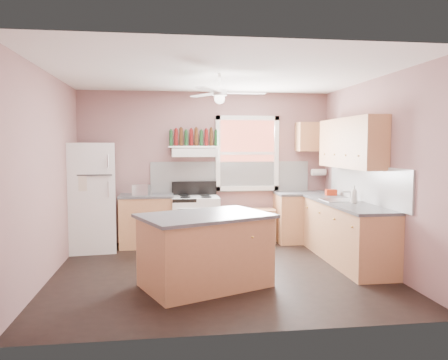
{
  "coord_description": "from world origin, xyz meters",
  "views": [
    {
      "loc": [
        -0.72,
        -5.87,
        1.75
      ],
      "look_at": [
        0.1,
        0.3,
        1.25
      ],
      "focal_mm": 35.0,
      "sensor_mm": 36.0,
      "label": 1
    }
  ],
  "objects": [
    {
      "name": "paper_towel",
      "position": [
        2.07,
        1.86,
        1.25
      ],
      "size": [
        0.26,
        0.12,
        0.12
      ],
      "primitive_type": "cylinder",
      "rotation": [
        0.0,
        1.57,
        0.0
      ],
      "color": "white",
      "rests_on": "wall_back"
    },
    {
      "name": "window_view",
      "position": [
        0.75,
        1.98,
        1.6
      ],
      "size": [
        1.0,
        0.02,
        1.2
      ],
      "primitive_type": "cube",
      "color": "brown",
      "rests_on": "wall_back"
    },
    {
      "name": "faucet",
      "position": [
        2.1,
        0.5,
        0.97
      ],
      "size": [
        0.03,
        0.03,
        0.14
      ],
      "primitive_type": "cylinder",
      "color": "silver",
      "rests_on": "sink"
    },
    {
      "name": "counter_right",
      "position": [
        1.94,
        0.3,
        0.88
      ],
      "size": [
        0.62,
        2.22,
        0.04
      ],
      "primitive_type": "cube",
      "color": "#434346",
      "rests_on": "base_cabinet_right"
    },
    {
      "name": "island",
      "position": [
        -0.25,
        -0.58,
        0.43
      ],
      "size": [
        1.7,
        1.41,
        0.86
      ],
      "primitive_type": "cube",
      "rotation": [
        0.0,
        0.0,
        0.4
      ],
      "color": "#AF7548",
      "rests_on": "floor"
    },
    {
      "name": "refrigerator",
      "position": [
        -1.94,
        1.53,
        0.89
      ],
      "size": [
        0.83,
        0.81,
        1.78
      ],
      "primitive_type": "cube",
      "rotation": [
        0.0,
        0.0,
        0.11
      ],
      "color": "white",
      "rests_on": "floor"
    },
    {
      "name": "toaster",
      "position": [
        -1.14,
        1.6,
        0.99
      ],
      "size": [
        0.31,
        0.24,
        0.18
      ],
      "primitive_type": "cube",
      "rotation": [
        0.0,
        0.0,
        -0.3
      ],
      "color": "silver",
      "rests_on": "counter_left"
    },
    {
      "name": "sink",
      "position": [
        1.94,
        0.5,
        0.9
      ],
      "size": [
        0.55,
        0.45,
        0.03
      ],
      "primitive_type": "cube",
      "color": "silver",
      "rests_on": "counter_right"
    },
    {
      "name": "base_cabinet_corner",
      "position": [
        1.75,
        1.7,
        0.43
      ],
      "size": [
        1.0,
        0.6,
        0.86
      ],
      "primitive_type": "cube",
      "color": "#AF7548",
      "rests_on": "floor"
    },
    {
      "name": "floor",
      "position": [
        0.0,
        0.0,
        0.0
      ],
      "size": [
        4.5,
        4.5,
        0.0
      ],
      "primitive_type": "plane",
      "color": "black",
      "rests_on": "ground"
    },
    {
      "name": "soap_bottle",
      "position": [
        1.98,
        0.11,
        1.03
      ],
      "size": [
        0.13,
        0.13,
        0.27
      ],
      "primitive_type": "imported",
      "rotation": [
        0.0,
        0.0,
        6.0
      ],
      "color": "silver",
      "rests_on": "counter_right"
    },
    {
      "name": "range_hood",
      "position": [
        -0.23,
        1.75,
        1.62
      ],
      "size": [
        0.78,
        0.5,
        0.14
      ],
      "primitive_type": "cube",
      "color": "white",
      "rests_on": "wall_back"
    },
    {
      "name": "stove",
      "position": [
        -0.22,
        1.62,
        0.43
      ],
      "size": [
        0.8,
        0.64,
        0.86
      ],
      "primitive_type": "cube",
      "rotation": [
        0.0,
        0.0,
        -0.01
      ],
      "color": "white",
      "rests_on": "floor"
    },
    {
      "name": "island_top",
      "position": [
        -0.25,
        -0.58,
        0.88
      ],
      "size": [
        1.81,
        1.53,
        0.04
      ],
      "primitive_type": "cube",
      "rotation": [
        0.0,
        0.0,
        0.4
      ],
      "color": "#434346",
      "rests_on": "island"
    },
    {
      "name": "wall_left",
      "position": [
        -2.27,
        0.0,
        1.35
      ],
      "size": [
        0.05,
        4.0,
        2.7
      ],
      "primitive_type": "cube",
      "color": "#865F5D",
      "rests_on": "ground"
    },
    {
      "name": "cart",
      "position": [
        0.95,
        1.75,
        0.27
      ],
      "size": [
        0.58,
        0.43,
        0.54
      ],
      "primitive_type": "cube",
      "rotation": [
        0.0,
        0.0,
        -0.14
      ],
      "color": "#AF7548",
      "rests_on": "floor"
    },
    {
      "name": "upper_cabinet_corner",
      "position": [
        1.95,
        1.83,
        1.9
      ],
      "size": [
        0.6,
        0.33,
        0.52
      ],
      "primitive_type": "cube",
      "color": "#AF7548",
      "rests_on": "wall_back"
    },
    {
      "name": "counter_left",
      "position": [
        -1.06,
        1.7,
        0.88
      ],
      "size": [
        0.92,
        0.62,
        0.04
      ],
      "primitive_type": "cube",
      "color": "#434346",
      "rests_on": "base_cabinet_left"
    },
    {
      "name": "backsplash_right",
      "position": [
        2.23,
        0.3,
        1.18
      ],
      "size": [
        0.03,
        2.6,
        0.55
      ],
      "primitive_type": "cube",
      "color": "white",
      "rests_on": "wall_right"
    },
    {
      "name": "window_frame",
      "position": [
        0.75,
        1.96,
        1.6
      ],
      "size": [
        1.16,
        0.07,
        1.36
      ],
      "primitive_type": "cube",
      "color": "white",
      "rests_on": "wall_back"
    },
    {
      "name": "wall_back",
      "position": [
        0.0,
        2.02,
        1.35
      ],
      "size": [
        4.5,
        0.05,
        2.7
      ],
      "primitive_type": "cube",
      "color": "#865F5D",
      "rests_on": "ground"
    },
    {
      "name": "red_caddy",
      "position": [
        2.05,
        1.18,
        0.95
      ],
      "size": [
        0.19,
        0.14,
        0.1
      ],
      "primitive_type": "cube",
      "rotation": [
        0.0,
        0.0,
        -0.11
      ],
      "color": "red",
      "rests_on": "counter_right"
    },
    {
      "name": "bottle_shelf",
      "position": [
        -0.23,
        1.87,
        1.72
      ],
      "size": [
        0.9,
        0.26,
        0.03
      ],
      "primitive_type": "cube",
      "color": "white",
      "rests_on": "range_hood"
    },
    {
      "name": "ceiling_fan_hub",
      "position": [
        0.0,
        0.0,
        2.45
      ],
      "size": [
        0.2,
        0.2,
        0.08
      ],
      "primitive_type": "cylinder",
      "color": "white",
      "rests_on": "ceiling"
    },
    {
      "name": "backsplash_back",
      "position": [
        0.45,
        1.99,
        1.18
      ],
      "size": [
        2.9,
        0.03,
        0.55
      ],
      "primitive_type": "cube",
      "color": "white",
      "rests_on": "wall_back"
    },
    {
      "name": "ceiling",
      "position": [
        0.0,
        0.0,
        2.7
      ],
      "size": [
        4.5,
        4.5,
        0.0
      ],
      "primitive_type": "plane",
      "color": "white",
      "rests_on": "ground"
    },
    {
      "name": "upper_cabinet_right",
      "position": [
        2.08,
        0.5,
        1.78
      ],
      "size": [
        0.33,
        1.8,
        0.76
      ],
      "primitive_type": "cube",
      "color": "#AF7548",
      "rests_on": "wall_right"
    },
    {
      "name": "base_cabinet_left",
      "position": [
        -1.06,
        1.7,
        0.43
      ],
      "size": [
        0.9,
        0.6,
        0.86
      ],
      "primitive_type": "cube",
      "color": "#AF7548",
      "rests_on": "floor"
    },
    {
      "name": "counter_corner",
      "position": [
        1.75,
        1.7,
        0.88
      ],
      "size": [
        1.02,
        0.62,
        0.04
      ],
      "primitive_type": "cube",
      "color": "#434346",
      "rests_on": "base_cabinet_corner"
    },
    {
      "name": "wall_right",
      "position": [
        2.27,
        0.0,
        1.35
      ],
      "size": [
        0.05,
        4.0,
        2.7
      ],
      "primitive_type": "cube",
      "color": "#865F5D",
      "rests_on": "ground"
    },
    {
      "name": "base_cabinet_right",
      "position": [
        1.95,
        0.3,
        0.43
      ],
      "size": [
        0.6,
        2.2,
        0.86
      ],
      "primitive_type": "cube",
      "color": "#AF7548",
      "rests_on": "floor"
    },
    {
      "name": "wine_bottles",
      "position": [
        -0.23,
        1.87,
        1.88
      ],
      "size": [
        0.86,
        0.06,
        0.31
      ],
      "color": "#143819",
      "rests_on": "bottle_shelf"
    }
  ]
}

